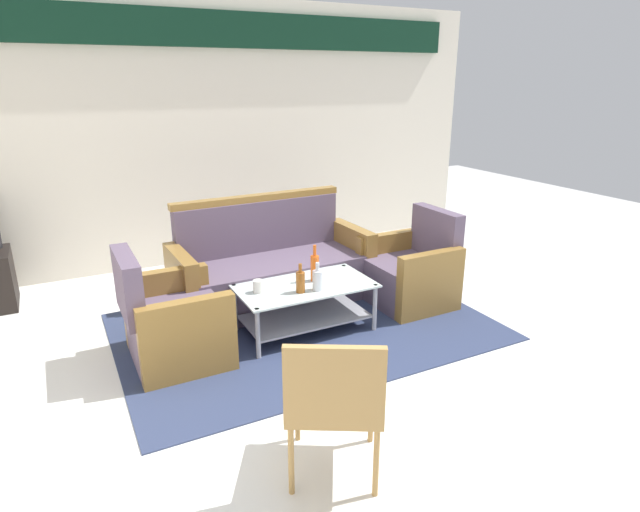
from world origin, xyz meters
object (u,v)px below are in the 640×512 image
(bottle_clear, at_px, (318,280))
(wicker_chair, at_px, (334,396))
(armchair_right, at_px, (411,273))
(cup, at_px, (258,286))
(couch, at_px, (272,270))
(bottle_brown, at_px, (300,282))
(bottle_orange, at_px, (315,267))
(armchair_left, at_px, (172,324))
(coffee_table, at_px, (305,301))

(bottle_clear, relative_size, wicker_chair, 0.27)
(armchair_right, relative_size, cup, 8.50)
(couch, xyz_separation_m, bottle_brown, (-0.09, -0.82, 0.18))
(wicker_chair, bearing_deg, bottle_brown, 100.11)
(couch, bearing_deg, bottle_orange, 98.79)
(armchair_right, xyz_separation_m, bottle_clear, (-1.08, -0.24, 0.21))
(armchair_left, relative_size, bottle_orange, 2.78)
(armchair_right, distance_m, bottle_clear, 1.13)
(cup, bearing_deg, armchair_right, 2.57)
(coffee_table, bearing_deg, wicker_chair, -110.72)
(bottle_clear, distance_m, bottle_brown, 0.14)
(cup, bearing_deg, armchair_left, 179.56)
(bottle_clear, xyz_separation_m, wicker_chair, (-0.65, -1.46, -0.00))
(armchair_right, xyz_separation_m, coffee_table, (-1.13, -0.09, -0.02))
(bottle_clear, bearing_deg, bottle_brown, 171.41)
(cup, bearing_deg, bottle_clear, -21.32)
(coffee_table, height_order, bottle_orange, bottle_orange)
(coffee_table, distance_m, bottle_brown, 0.28)
(couch, xyz_separation_m, armchair_left, (-1.05, -0.66, -0.03))
(couch, relative_size, cup, 18.22)
(couch, height_order, bottle_clear, couch)
(armchair_right, xyz_separation_m, cup, (-1.51, -0.07, 0.17))
(armchair_left, xyz_separation_m, armchair_right, (2.19, 0.06, 0.00))
(bottle_orange, xyz_separation_m, wicker_chair, (-0.72, -1.65, -0.03))
(armchair_right, bearing_deg, wicker_chair, 133.82)
(bottle_orange, height_order, cup, bottle_orange)
(bottle_clear, relative_size, cup, 2.28)
(coffee_table, xyz_separation_m, bottle_brown, (-0.10, -0.12, 0.23))
(armchair_right, relative_size, bottle_orange, 2.78)
(coffee_table, relative_size, cup, 11.00)
(armchair_right, distance_m, coffee_table, 1.13)
(armchair_left, distance_m, cup, 0.69)
(bottle_clear, xyz_separation_m, cup, (-0.43, 0.17, -0.04))
(couch, distance_m, wicker_chair, 2.38)
(wicker_chair, bearing_deg, cup, 111.57)
(couch, bearing_deg, armchair_right, 150.22)
(armchair_right, relative_size, wicker_chair, 1.01)
(armchair_right, bearing_deg, armchair_left, 91.09)
(bottle_clear, bearing_deg, couch, 93.41)
(armchair_left, relative_size, bottle_brown, 3.63)
(armchair_left, relative_size, bottle_clear, 3.73)
(bottle_brown, relative_size, cup, 2.34)
(armchair_left, bearing_deg, armchair_right, 91.30)
(couch, relative_size, bottle_brown, 7.77)
(bottle_orange, distance_m, cup, 0.51)
(bottle_brown, distance_m, wicker_chair, 1.56)
(armchair_left, distance_m, wicker_chair, 1.71)
(coffee_table, height_order, wicker_chair, wicker_chair)
(bottle_orange, xyz_separation_m, cup, (-0.50, -0.02, -0.07))
(armchair_right, height_order, cup, armchair_right)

